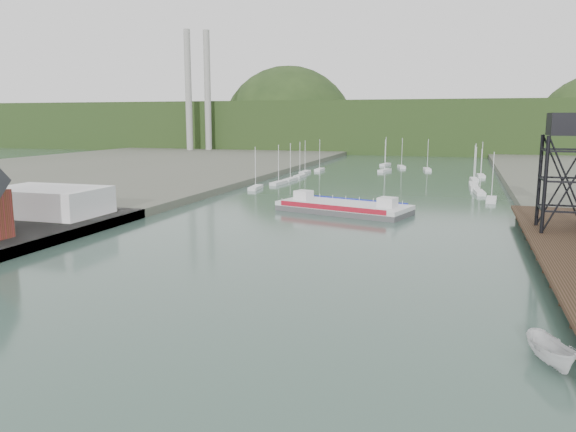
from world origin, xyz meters
The scene contains 8 objects.
ground centered at (0.00, 0.00, 0.00)m, with size 600.00×600.00×0.00m, color #314C46.
white_shed centered at (-44.00, 50.00, 3.85)m, with size 18.00×12.00×4.50m, color silver.
lift_tower centered at (35.00, 58.00, 15.65)m, with size 6.50×6.50×16.00m.
marina_sailboats centered at (0.08, 138.46, 0.35)m, with size 57.71×92.65×0.90m.
smokestacks centered at (-106.00, 232.50, 30.00)m, with size 11.20×8.20×60.00m.
distant_hills centered at (-3.98, 301.35, 10.38)m, with size 500.00×120.00×80.00m.
chain_ferry centered at (0.46, 76.13, 1.01)m, with size 26.15×16.04×3.52m.
motorboat centered at (28.11, 15.28, 1.08)m, with size 2.10×5.58×2.15m, color silver.
Camera 1 is at (21.41, -25.98, 17.46)m, focal length 35.00 mm.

